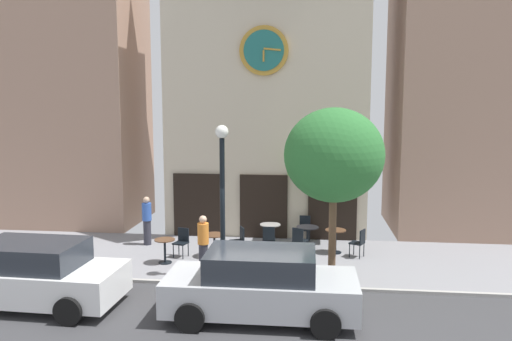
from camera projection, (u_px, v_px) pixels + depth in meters
The scene contains 21 objects.
ground_plane at pixel (252, 302), 12.35m from camera, with size 29.22×11.87×0.13m.
clock_building at pixel (268, 70), 18.83m from camera, with size 7.32×4.28×11.80m.
neighbor_building_left at pixel (70, 27), 19.90m from camera, with size 5.36×3.74×15.63m.
neighbor_building_right at pixel (464, 57), 18.70m from camera, with size 5.04×4.36×13.06m.
street_lamp at pixel (222, 201), 13.78m from camera, with size 0.36×0.36×4.23m.
street_tree at pixel (334, 156), 13.11m from camera, with size 2.61×2.35×4.71m.
cafe_table_center_right at pixel (165, 247), 15.21m from camera, with size 0.62×0.62×0.74m.
cafe_table_leftmost at pixel (214, 241), 15.85m from camera, with size 0.71×0.71×0.72m.
cafe_table_center at pixel (270, 231), 17.04m from camera, with size 0.69×0.69×0.76m.
cafe_table_rightmost at pixel (307, 233), 16.80m from camera, with size 0.74×0.74×0.73m.
cafe_table_near_door at pixel (335, 237), 16.25m from camera, with size 0.67×0.67×0.77m.
cafe_chair_under_awning at pixel (299, 239), 16.00m from camera, with size 0.53×0.53×0.90m.
cafe_chair_corner at pixel (239, 239), 16.05m from camera, with size 0.53×0.53×0.90m.
cafe_chair_right_end at pixel (182, 240), 15.88m from camera, with size 0.49×0.49×0.90m.
cafe_chair_near_lamp at pixel (305, 226), 17.63m from camera, with size 0.42×0.42×0.90m.
cafe_chair_facing_street at pixel (359, 241), 15.77m from camera, with size 0.54×0.54×0.90m.
cafe_chair_left_end at pixel (269, 237), 16.19m from camera, with size 0.42×0.42×0.90m.
pedestrian_blue at pixel (147, 220), 17.17m from camera, with size 0.42×0.42×1.67m.
pedestrian_orange at pixel (203, 243), 14.28m from camera, with size 0.33×0.33×1.67m.
parked_car_white at pixel (32, 274), 11.98m from camera, with size 4.36×2.15×1.55m.
parked_car_silver at pixel (261, 285), 11.29m from camera, with size 4.31×2.04×1.55m.
Camera 1 is at (1.42, -12.65, 4.78)m, focal length 35.30 mm.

